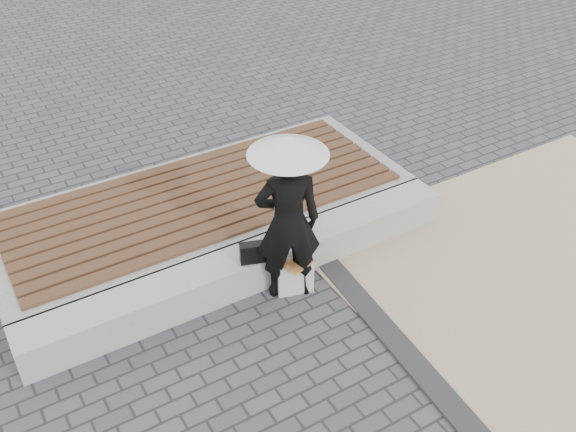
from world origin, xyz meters
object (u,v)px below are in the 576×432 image
Objects in this scene: handbag at (255,252)px; canvas_tote at (295,276)px; seating_ledge at (250,266)px; parasol at (288,145)px; woman at (288,222)px.

handbag is 0.80× the size of canvas_tote.
seating_ledge is at bearing 146.27° from canvas_tote.
parasol is 1.34m from handbag.
woman is at bearing -53.30° from seating_ledge.
seating_ledge is 12.35× the size of canvas_tote.
seating_ledge is at bearing 102.45° from handbag.
handbag reaches higher than canvas_tote.
parasol reaches higher than woman.
woman is 0.53m from handbag.
seating_ledge is 15.51× the size of handbag.
woman is 0.89m from parasol.
parasol is at bearing 167.81° from canvas_tote.
parasol reaches higher than canvas_tote.
handbag is at bearing 144.93° from parasol.
canvas_tote is at bearing -15.20° from handbag.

